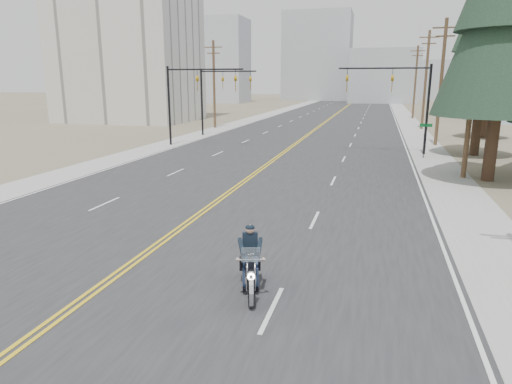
{
  "coord_description": "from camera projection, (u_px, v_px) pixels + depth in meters",
  "views": [
    {
      "loc": [
        7.34,
        -6.35,
        5.69
      ],
      "look_at": [
        3.01,
        9.9,
        1.6
      ],
      "focal_mm": 32.0,
      "sensor_mm": 36.0,
      "label": 1
    }
  ],
  "objects": [
    {
      "name": "haze_bldg_a",
      "position": [
        220.0,
        61.0,
        123.27
      ],
      "size": [
        14.0,
        12.0,
        22.0
      ],
      "primitive_type": "cube",
      "color": "#B7BCC6",
      "rests_on": "ground"
    },
    {
      "name": "haze_bldg_f",
      "position": [
        191.0,
        74.0,
        141.82
      ],
      "size": [
        12.0,
        12.0,
        16.0
      ],
      "primitive_type": "cube",
      "color": "#ADB2B7",
      "rests_on": "ground"
    },
    {
      "name": "utility_pole_left",
      "position": [
        214.0,
        83.0,
        56.04
      ],
      "size": [
        2.2,
        0.3,
        10.5
      ],
      "color": "brown",
      "rests_on": "ground"
    },
    {
      "name": "conifer_tall",
      "position": [
        489.0,
        19.0,
        33.69
      ],
      "size": [
        6.38,
        6.38,
        17.72
      ],
      "rotation": [
        0.0,
        0.0,
        -0.11
      ],
      "color": "#382619",
      "rests_on": "ground"
    },
    {
      "name": "utility_pole_d",
      "position": [
        426.0,
        79.0,
        54.36
      ],
      "size": [
        2.2,
        0.3,
        11.5
      ],
      "color": "brown",
      "rests_on": "ground"
    },
    {
      "name": "sidewalk_right",
      "position": [
        406.0,
        118.0,
        71.98
      ],
      "size": [
        3.0,
        200.0,
        0.01
      ],
      "primitive_type": "cube",
      "color": "#A5A5A0",
      "rests_on": "ground"
    },
    {
      "name": "haze_bldg_b",
      "position": [
        384.0,
        76.0,
        122.84
      ],
      "size": [
        18.0,
        14.0,
        14.0
      ],
      "primitive_type": "cube",
      "color": "#ADB2B7",
      "rests_on": "ground"
    },
    {
      "name": "road",
      "position": [
        332.0,
        117.0,
        74.86
      ],
      "size": [
        20.0,
        200.0,
        0.01
      ],
      "primitive_type": "cube",
      "color": "#303033",
      "rests_on": "ground"
    },
    {
      "name": "sidewalk_left",
      "position": [
        265.0,
        116.0,
        77.74
      ],
      "size": [
        3.0,
        200.0,
        0.01
      ],
      "primitive_type": "cube",
      "color": "#A5A5A0",
      "rests_on": "ground"
    },
    {
      "name": "haze_bldg_e",
      "position": [
        439.0,
        80.0,
        142.29
      ],
      "size": [
        14.0,
        14.0,
        12.0
      ],
      "primitive_type": "cube",
      "color": "#B7BCC6",
      "rests_on": "ground"
    },
    {
      "name": "haze_bldg_d",
      "position": [
        318.0,
        57.0,
        140.52
      ],
      "size": [
        20.0,
        15.0,
        26.0
      ],
      "primitive_type": "cube",
      "color": "#ADB2B7",
      "rests_on": "ground"
    },
    {
      "name": "motorcyclist",
      "position": [
        250.0,
        260.0,
        12.48
      ],
      "size": [
        1.65,
        2.55,
        1.84
      ],
      "primitive_type": null,
      "rotation": [
        0.0,
        0.0,
        3.43
      ],
      "color": "black",
      "rests_on": "ground"
    },
    {
      "name": "utility_pole_e",
      "position": [
        415.0,
        81.0,
        70.38
      ],
      "size": [
        2.2,
        0.3,
        11.0
      ],
      "color": "brown",
      "rests_on": "ground"
    },
    {
      "name": "traffic_mast_far",
      "position": [
        217.0,
        89.0,
        47.88
      ],
      "size": [
        6.1,
        0.26,
        7.0
      ],
      "color": "black",
      "rests_on": "ground"
    },
    {
      "name": "utility_pole_b",
      "position": [
        474.0,
        76.0,
        26.19
      ],
      "size": [
        2.2,
        0.3,
        11.5
      ],
      "color": "brown",
      "rests_on": "ground"
    },
    {
      "name": "conifer_far",
      "position": [
        492.0,
        54.0,
        45.15
      ],
      "size": [
        5.42,
        5.42,
        14.53
      ],
      "rotation": [
        0.0,
        0.0,
        -0.41
      ],
      "color": "#382619",
      "rests_on": "ground"
    },
    {
      "name": "apartment_block",
      "position": [
        126.0,
        13.0,
        64.24
      ],
      "size": [
        18.0,
        14.0,
        30.0
      ],
      "primitive_type": "cube",
      "color": "silver",
      "rests_on": "ground"
    },
    {
      "name": "street_sign",
      "position": [
        425.0,
        135.0,
        34.18
      ],
      "size": [
        0.9,
        0.06,
        2.62
      ],
      "color": "black",
      "rests_on": "ground"
    },
    {
      "name": "traffic_mast_right",
      "position": [
        402.0,
        91.0,
        35.77
      ],
      "size": [
        7.1,
        0.26,
        7.0
      ],
      "color": "black",
      "rests_on": "ground"
    },
    {
      "name": "traffic_mast_left",
      "position": [
        189.0,
        90.0,
        40.27
      ],
      "size": [
        7.1,
        0.26,
        7.0
      ],
      "color": "black",
      "rests_on": "ground"
    },
    {
      "name": "utility_pole_c",
      "position": [
        441.0,
        81.0,
        40.33
      ],
      "size": [
        2.2,
        0.3,
        11.0
      ],
      "color": "brown",
      "rests_on": "ground"
    }
  ]
}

